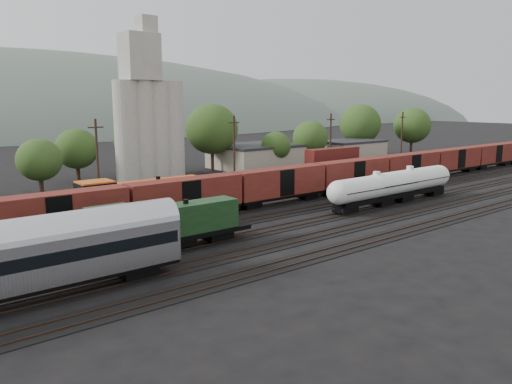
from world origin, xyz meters
TOP-DOWN VIEW (x-y plane):
  - ground at (0.00, 0.00)m, footprint 600.00×600.00m
  - tracks at (0.00, 0.00)m, footprint 180.00×33.20m
  - green_locomotive at (-17.07, -5.00)m, footprint 18.29×3.23m
  - tank_car_a at (15.94, -5.00)m, footprint 18.11×3.24m
  - tank_car_b at (23.62, -5.00)m, footprint 18.57×3.33m
  - orange_locomotive at (-12.25, 10.00)m, footprint 19.56×3.26m
  - boxcar_string at (7.47, 5.00)m, footprint 169.00×2.90m
  - container_wall at (-13.66, 15.00)m, footprint 160.00×2.60m
  - grain_silo at (3.28, 36.00)m, footprint 13.40×5.00m
  - industrial_sheds at (6.63, 35.25)m, footprint 119.38×17.26m
  - tree_band at (10.80, 36.99)m, footprint 162.99×20.81m
  - utility_poles at (0.00, 22.00)m, footprint 122.20×0.36m

SIDE VIEW (x-z plane):
  - ground at x=0.00m, z-range 0.00..0.00m
  - tracks at x=0.00m, z-range -0.05..0.15m
  - container_wall at x=-13.66m, z-range -0.65..5.15m
  - industrial_sheds at x=6.63m, z-range 0.01..5.11m
  - green_locomotive at x=-17.07m, z-range 0.33..5.17m
  - orange_locomotive at x=-12.25m, z-range 0.33..5.22m
  - tank_car_a at x=15.94m, z-range 0.44..5.18m
  - tank_car_b at x=23.62m, z-range 0.44..5.31m
  - boxcar_string at x=7.47m, z-range 1.02..5.22m
  - utility_poles at x=0.00m, z-range 0.21..12.21m
  - tree_band at x=10.80m, z-range 0.33..14.23m
  - grain_silo at x=3.28m, z-range -3.24..25.76m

